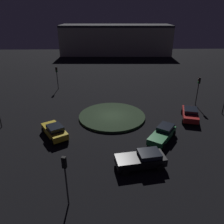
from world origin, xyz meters
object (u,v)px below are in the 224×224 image
at_px(traffic_light_east, 65,171).
at_px(store_building, 116,40).
at_px(car_yellow, 55,131).
at_px(car_black, 142,159).
at_px(car_green, 163,134).
at_px(traffic_light_southwest, 57,73).
at_px(car_red, 190,114).
at_px(traffic_light_north, 198,86).

xyz_separation_m(traffic_light_east, store_building, (-62.85, 6.06, 1.50)).
xyz_separation_m(car_yellow, car_black, (5.59, 9.17, 0.03)).
relative_size(car_yellow, car_green, 0.96).
xyz_separation_m(traffic_light_southwest, traffic_light_east, (26.97, 6.01, 0.15)).
distance_m(car_red, car_green, 7.11).
distance_m(car_black, store_building, 58.73).
height_order(car_green, car_black, car_black).
distance_m(car_green, traffic_light_north, 12.56).
bearing_deg(traffic_light_southwest, traffic_light_north, 31.55).
bearing_deg(traffic_light_east, store_building, 8.33).
xyz_separation_m(car_yellow, car_green, (1.00, 12.19, -0.02)).
relative_size(car_red, car_black, 0.98).
distance_m(car_red, store_building, 49.65).
relative_size(car_black, traffic_light_east, 1.12).
bearing_deg(store_building, traffic_light_east, 86.00).
height_order(car_black, traffic_light_east, traffic_light_east).
distance_m(car_yellow, car_green, 12.23).
distance_m(car_red, car_yellow, 17.59).
bearing_deg(traffic_light_east, traffic_light_north, -27.67).
distance_m(car_green, car_black, 5.49).
height_order(traffic_light_north, traffic_light_southwest, traffic_light_north).
bearing_deg(car_black, traffic_light_southwest, -71.37).
distance_m(car_red, car_black, 12.56).
height_order(car_yellow, traffic_light_southwest, traffic_light_southwest).
relative_size(car_green, traffic_light_east, 1.08).
relative_size(car_red, store_building, 0.13).
distance_m(traffic_light_southwest, traffic_light_east, 27.64).
xyz_separation_m(traffic_light_north, traffic_light_southwest, (-8.27, -22.57, -0.18)).
relative_size(car_red, traffic_light_east, 1.09).
height_order(car_yellow, traffic_light_north, traffic_light_north).
relative_size(car_yellow, traffic_light_southwest, 1.09).
bearing_deg(car_yellow, car_black, -154.00).
distance_m(car_yellow, store_building, 53.93).
distance_m(car_red, traffic_light_north, 5.82).
distance_m(car_black, traffic_light_north, 17.98).
xyz_separation_m(car_yellow, store_building, (-53.02, 9.12, 3.79)).
xyz_separation_m(car_black, traffic_light_southwest, (-22.73, -12.13, 2.10)).
height_order(car_yellow, store_building, store_building).
distance_m(car_yellow, traffic_light_southwest, 17.52).
relative_size(traffic_light_north, traffic_light_southwest, 1.07).
xyz_separation_m(car_black, traffic_light_east, (4.25, -6.12, 2.25)).
height_order(car_green, store_building, store_building).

